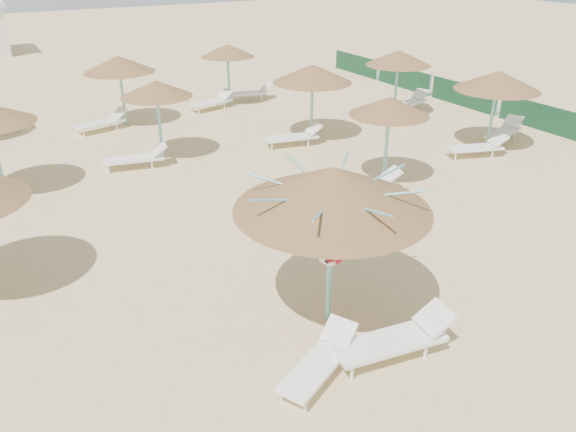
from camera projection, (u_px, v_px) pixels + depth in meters
ground at (322, 316)px, 10.97m from camera, size 120.00×120.00×0.00m
main_palapa at (333, 189)px, 9.70m from camera, size 3.51×3.51×3.15m
lounger_main_a at (320, 360)px, 9.33m from camera, size 1.88×1.32×0.67m
lounger_main_b at (397, 338)px, 9.76m from camera, size 2.25×0.96×0.79m
palapa_field at (210, 85)px, 18.63m from camera, size 20.63×14.37×2.72m
windbreak_fence at (464, 95)px, 24.79m from camera, size 0.08×19.84×1.10m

